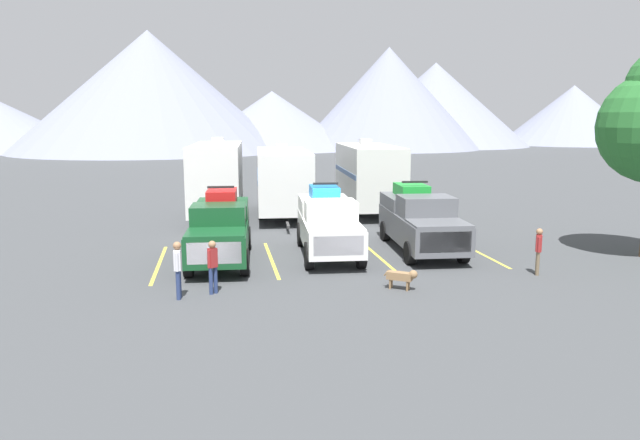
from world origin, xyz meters
The scene contains 16 objects.
ground_plane centered at (0.00, 0.00, 0.00)m, with size 240.00×240.00×0.00m, color #3F4244.
pickup_truck_a centered at (-3.71, 0.44, 1.18)m, with size 2.37×5.80×2.56m.
pickup_truck_b centered at (0.19, 0.68, 1.19)m, with size 2.35×5.55×2.59m.
pickup_truck_c centered at (3.81, 0.88, 1.17)m, with size 2.50×6.01×2.56m.
lot_stripe_a centered at (-5.85, 0.28, 0.00)m, with size 0.12×5.50×0.01m, color gold.
lot_stripe_b centered at (-1.95, 0.28, 0.00)m, with size 0.12×5.50×0.01m, color gold.
lot_stripe_c centered at (1.95, 0.28, 0.00)m, with size 0.12×5.50×0.01m, color gold.
lot_stripe_d centered at (5.85, 0.28, 0.00)m, with size 0.12×5.50×0.01m, color gold.
camper_trailer_a centered at (-3.78, 9.78, 2.11)m, with size 2.87×9.25×4.01m.
camper_trailer_b centered at (-0.48, 9.64, 1.94)m, with size 3.06×8.96×3.67m.
camper_trailer_c centered at (4.12, 9.87, 2.04)m, with size 3.03×8.59×3.87m.
person_a centered at (-3.96, -3.59, 0.90)m, with size 0.30×0.28×1.56m.
person_b centered at (-4.91, -3.91, 0.94)m, with size 0.22×0.36×1.63m.
person_c centered at (6.32, -3.28, 0.88)m, with size 0.26×0.31×1.52m.
dog centered at (1.53, -4.14, 0.41)m, with size 0.88×0.68×0.63m.
mountain_ridge centered at (-0.86, 77.93, 7.47)m, with size 156.16×47.49×17.93m.
Camera 1 is at (-3.72, -20.06, 4.99)m, focal length 32.77 mm.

